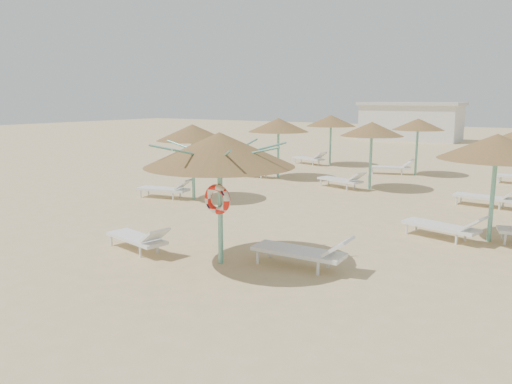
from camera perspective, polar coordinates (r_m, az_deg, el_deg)
The scene contains 6 objects.
ground at distance 11.30m, azimuth -3.17°, elevation -7.67°, with size 120.00×120.00×0.00m, color #DBB685.
main_palapa at distance 10.50m, azimuth -4.20°, elevation 4.81°, with size 3.19×3.19×2.86m.
lounger_main_a at distance 12.05m, azimuth -13.20°, elevation -5.12°, with size 1.99×0.94×0.70m.
lounger_main_b at distance 10.66m, azimuth 5.55°, elevation -6.72°, with size 2.18×0.73×0.78m.
palapa_field at distance 19.50m, azimuth 16.78°, elevation 6.55°, with size 18.88×14.13×2.71m.
service_hut at distance 45.41m, azimuth 17.28°, elevation 7.74°, with size 8.40×4.40×3.25m.
Camera 1 is at (6.34, -8.66, 3.54)m, focal length 35.00 mm.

